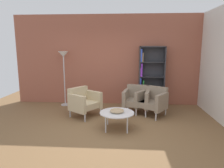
{
  "coord_description": "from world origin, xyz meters",
  "views": [
    {
      "loc": [
        0.46,
        -4.3,
        1.89
      ],
      "look_at": [
        0.1,
        0.84,
        0.95
      ],
      "focal_mm": 33.05,
      "sensor_mm": 36.0,
      "label": 1
    }
  ],
  "objects_px": {
    "armchair_near_window": "(137,99)",
    "armchair_corner_red": "(152,101)",
    "decorative_bowl": "(117,111)",
    "floor_lamp_torchiere": "(64,61)",
    "bookshelf_tall": "(149,77)",
    "armchair_spare_guest": "(84,101)",
    "coffee_table_low": "(117,113)"
  },
  "relations": [
    {
      "from": "armchair_near_window",
      "to": "armchair_corner_red",
      "type": "xyz_separation_m",
      "value": [
        0.43,
        -0.18,
        0.0
      ]
    },
    {
      "from": "decorative_bowl",
      "to": "floor_lamp_torchiere",
      "type": "distance_m",
      "value": 2.77
    },
    {
      "from": "decorative_bowl",
      "to": "armchair_near_window",
      "type": "height_order",
      "value": "armchair_near_window"
    },
    {
      "from": "bookshelf_tall",
      "to": "armchair_corner_red",
      "type": "bearing_deg",
      "value": -89.8
    },
    {
      "from": "decorative_bowl",
      "to": "floor_lamp_torchiere",
      "type": "xyz_separation_m",
      "value": [
        -1.78,
        1.87,
        1.01
      ]
    },
    {
      "from": "bookshelf_tall",
      "to": "floor_lamp_torchiere",
      "type": "relative_size",
      "value": 1.09
    },
    {
      "from": "armchair_spare_guest",
      "to": "decorative_bowl",
      "type": "bearing_deg",
      "value": -96.28
    },
    {
      "from": "bookshelf_tall",
      "to": "armchair_corner_red",
      "type": "height_order",
      "value": "bookshelf_tall"
    },
    {
      "from": "coffee_table_low",
      "to": "armchair_corner_red",
      "type": "relative_size",
      "value": 0.85
    },
    {
      "from": "bookshelf_tall",
      "to": "decorative_bowl",
      "type": "relative_size",
      "value": 5.94
    },
    {
      "from": "armchair_near_window",
      "to": "floor_lamp_torchiere",
      "type": "xyz_separation_m",
      "value": [
        -2.29,
        0.63,
        1.03
      ]
    },
    {
      "from": "decorative_bowl",
      "to": "armchair_near_window",
      "type": "relative_size",
      "value": 0.39
    },
    {
      "from": "coffee_table_low",
      "to": "armchair_near_window",
      "type": "relative_size",
      "value": 0.97
    },
    {
      "from": "armchair_corner_red",
      "to": "floor_lamp_torchiere",
      "type": "height_order",
      "value": "floor_lamp_torchiere"
    },
    {
      "from": "armchair_near_window",
      "to": "armchair_corner_red",
      "type": "distance_m",
      "value": 0.46
    },
    {
      "from": "coffee_table_low",
      "to": "armchair_spare_guest",
      "type": "distance_m",
      "value": 1.27
    },
    {
      "from": "armchair_spare_guest",
      "to": "coffee_table_low",
      "type": "bearing_deg",
      "value": -96.28
    },
    {
      "from": "coffee_table_low",
      "to": "floor_lamp_torchiere",
      "type": "bearing_deg",
      "value": 133.6
    },
    {
      "from": "armchair_corner_red",
      "to": "floor_lamp_torchiere",
      "type": "xyz_separation_m",
      "value": [
        -2.72,
        0.81,
        1.03
      ]
    },
    {
      "from": "decorative_bowl",
      "to": "armchair_spare_guest",
      "type": "height_order",
      "value": "armchair_spare_guest"
    },
    {
      "from": "decorative_bowl",
      "to": "armchair_spare_guest",
      "type": "relative_size",
      "value": 0.34
    },
    {
      "from": "armchair_corner_red",
      "to": "floor_lamp_torchiere",
      "type": "relative_size",
      "value": 0.54
    },
    {
      "from": "armchair_spare_guest",
      "to": "armchair_corner_red",
      "type": "bearing_deg",
      "value": -48.34
    },
    {
      "from": "bookshelf_tall",
      "to": "armchair_corner_red",
      "type": "relative_size",
      "value": 2.01
    },
    {
      "from": "bookshelf_tall",
      "to": "armchair_spare_guest",
      "type": "relative_size",
      "value": 2.01
    },
    {
      "from": "coffee_table_low",
      "to": "floor_lamp_torchiere",
      "type": "relative_size",
      "value": 0.46
    },
    {
      "from": "coffee_table_low",
      "to": "decorative_bowl",
      "type": "relative_size",
      "value": 2.5
    },
    {
      "from": "coffee_table_low",
      "to": "armchair_near_window",
      "type": "bearing_deg",
      "value": 67.51
    },
    {
      "from": "decorative_bowl",
      "to": "armchair_spare_guest",
      "type": "bearing_deg",
      "value": 138.66
    },
    {
      "from": "floor_lamp_torchiere",
      "to": "armchair_spare_guest",
      "type": "bearing_deg",
      "value": -51.23
    },
    {
      "from": "armchair_corner_red",
      "to": "armchair_spare_guest",
      "type": "bearing_deg",
      "value": -138.15
    },
    {
      "from": "armchair_corner_red",
      "to": "floor_lamp_torchiere",
      "type": "bearing_deg",
      "value": -161.42
    }
  ]
}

